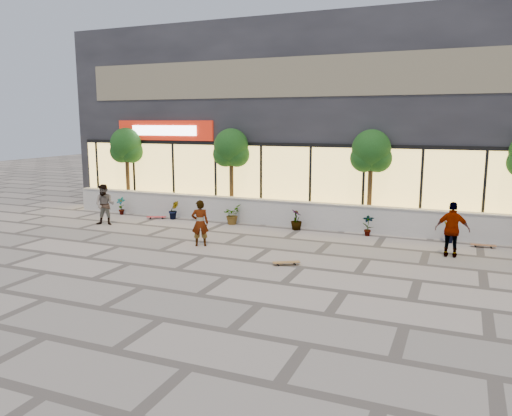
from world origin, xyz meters
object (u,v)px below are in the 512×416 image
at_px(tree_west, 126,148).
at_px(tree_mideast, 371,154).
at_px(tree_midwest, 231,150).
at_px(skateboard_left, 156,217).
at_px(skateboard_center, 286,262).
at_px(skateboard_right_near, 483,245).
at_px(skater_left, 105,205).
at_px(skater_center, 200,223).
at_px(skater_right_near, 452,230).

relative_size(tree_west, tree_mideast, 1.00).
height_order(tree_west, tree_midwest, same).
bearing_deg(tree_midwest, skateboard_left, -152.98).
xyz_separation_m(skateboard_center, skateboard_right_near, (5.48, 4.54, -0.00)).
bearing_deg(tree_midwest, skater_left, -140.76).
bearing_deg(skateboard_center, skater_center, 131.28).
height_order(tree_mideast, skateboard_center, tree_mideast).
height_order(skateboard_center, skateboard_left, skateboard_left).
relative_size(tree_midwest, skateboard_left, 4.62).
height_order(tree_west, skater_center, tree_west).
bearing_deg(tree_mideast, skateboard_center, -102.62).
xyz_separation_m(tree_midwest, skater_left, (-4.14, -3.38, -2.14)).
xyz_separation_m(skater_right_near, skateboard_center, (-4.49, -2.86, -0.80)).
bearing_deg(tree_west, skateboard_left, -30.38).
bearing_deg(skater_center, skateboard_center, 134.95).
distance_m(tree_midwest, skateboard_center, 8.15).
height_order(skater_right_near, skateboard_center, skater_right_near).
bearing_deg(skater_center, skater_left, -44.67).
distance_m(tree_west, tree_mideast, 11.50).
bearing_deg(skateboard_right_near, skateboard_center, -143.96).
relative_size(tree_midwest, skater_left, 2.32).
distance_m(skater_center, skater_left, 5.53).
distance_m(tree_west, skater_left, 4.23).
bearing_deg(tree_west, skateboard_center, -30.75).
bearing_deg(tree_midwest, tree_mideast, 0.00).
relative_size(skater_left, skater_right_near, 0.96).
bearing_deg(skateboard_right_near, skater_center, -162.43).
distance_m(skateboard_center, skateboard_left, 8.84).
distance_m(tree_mideast, skater_center, 7.27).
xyz_separation_m(tree_mideast, skater_right_near, (3.14, -3.18, -2.11)).
relative_size(tree_west, skater_left, 2.32).
bearing_deg(skateboard_right_near, tree_midwest, 168.01).
bearing_deg(skateboard_left, skater_center, -65.54).
bearing_deg(skater_right_near, tree_west, -10.21).
relative_size(skateboard_left, skateboard_right_near, 1.05).
bearing_deg(skateboard_right_near, tree_mideast, 156.48).
height_order(skater_center, skater_left, skater_left).
bearing_deg(tree_mideast, tree_midwest, 180.00).
distance_m(tree_midwest, skater_right_near, 9.91).
bearing_deg(skateboard_center, skater_left, 131.51).
xyz_separation_m(tree_mideast, skateboard_center, (-1.35, -6.04, -2.90)).
height_order(skater_right_near, skateboard_left, skater_right_near).
height_order(tree_west, skater_left, tree_west).
relative_size(tree_midwest, skateboard_right_near, 4.83).
bearing_deg(skater_center, tree_west, -64.75).
height_order(tree_mideast, skater_left, tree_mideast).
height_order(skater_left, skateboard_center, skater_left).
bearing_deg(skateboard_left, skateboard_center, -56.19).
distance_m(skateboard_center, skateboard_right_near, 7.12).
bearing_deg(tree_midwest, skater_center, -76.87).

